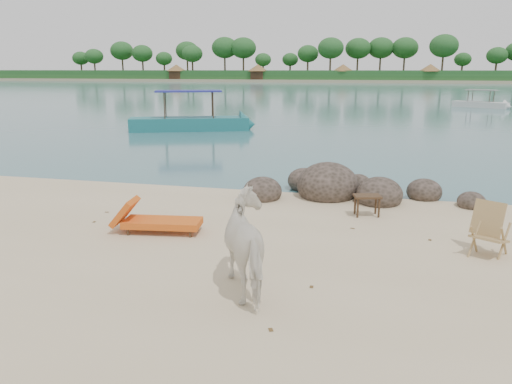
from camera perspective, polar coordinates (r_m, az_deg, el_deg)
water at (r=97.77m, az=12.61°, el=11.53°), size 400.00×400.00×0.00m
far_shore at (r=177.73m, az=13.23°, el=12.41°), size 420.00×90.00×1.40m
far_scenery at (r=144.40m, az=13.14°, el=13.40°), size 420.00×18.00×9.50m
boulders at (r=13.99m, az=9.57°, el=0.35°), size 6.28×2.88×1.27m
cow at (r=7.85m, az=-0.38°, el=-6.14°), size 1.65×2.00×1.55m
side_table at (r=12.23m, az=12.55°, el=-1.67°), size 0.71×0.55×0.50m
lounge_chair at (r=10.94m, az=-10.65°, el=-3.12°), size 2.14×0.99×0.62m
deck_chair at (r=10.33m, az=25.17°, el=-4.19°), size 0.90×0.92×0.98m
boat_near at (r=29.65m, az=-7.70°, el=10.67°), size 7.80×4.36×3.73m
boat_mid at (r=51.62m, az=24.36°, el=10.32°), size 5.34×3.84×2.67m
dead_leaves at (r=9.24m, az=-5.62°, el=-8.17°), size 8.48×6.32×0.00m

